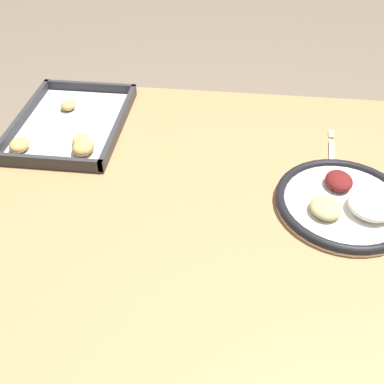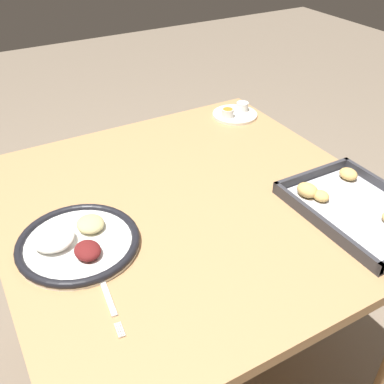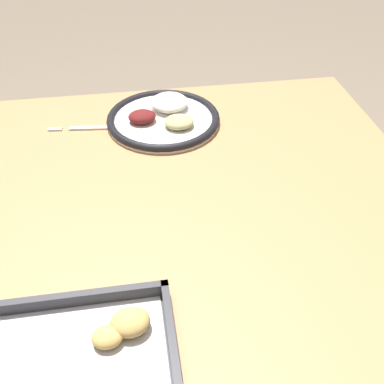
# 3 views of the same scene
# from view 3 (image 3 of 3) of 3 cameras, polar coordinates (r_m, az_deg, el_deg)

# --- Properties ---
(ground_plane) EXTENTS (8.00, 8.00, 0.00)m
(ground_plane) POSITION_cam_3_polar(r_m,az_deg,el_deg) (1.49, 0.43, -22.58)
(ground_plane) COLOR #7A6B59
(dining_table) EXTENTS (0.99, 0.99, 0.72)m
(dining_table) POSITION_cam_3_polar(r_m,az_deg,el_deg) (0.98, 0.60, -6.01)
(dining_table) COLOR #AD7F51
(dining_table) RESTS_ON ground_plane
(dinner_plate) EXTENTS (0.29, 0.29, 0.05)m
(dinner_plate) POSITION_cam_3_polar(r_m,az_deg,el_deg) (1.15, -3.60, 9.43)
(dinner_plate) COLOR white
(dinner_plate) RESTS_ON dining_table
(fork) EXTENTS (0.21, 0.04, 0.00)m
(fork) POSITION_cam_3_polar(r_m,az_deg,el_deg) (1.15, -12.25, 7.95)
(fork) COLOR silver
(fork) RESTS_ON dining_table
(baking_tray) EXTENTS (0.37, 0.27, 0.04)m
(baking_tray) POSITION_cam_3_polar(r_m,az_deg,el_deg) (0.69, -16.79, -21.98)
(baking_tray) COLOR #333338
(baking_tray) RESTS_ON dining_table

